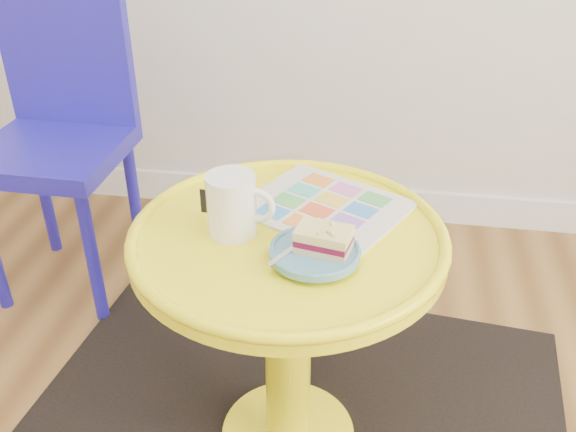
# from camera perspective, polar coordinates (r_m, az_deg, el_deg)

# --- Properties ---
(side_table) EXTENTS (0.62, 0.62, 0.59)m
(side_table) POSITION_cam_1_polar(r_m,az_deg,el_deg) (1.34, 0.00, -7.52)
(side_table) COLOR #FFEF15
(side_table) RESTS_ON ground
(chair) EXTENTS (0.40, 0.40, 0.90)m
(chair) POSITION_cam_1_polar(r_m,az_deg,el_deg) (2.01, -19.63, 7.69)
(chair) COLOR #231CB6
(chair) RESTS_ON ground
(newspaper) EXTENTS (0.39, 0.37, 0.01)m
(newspaper) POSITION_cam_1_polar(r_m,az_deg,el_deg) (1.33, 3.25, 0.84)
(newspaper) COLOR silver
(newspaper) RESTS_ON side_table
(mug) EXTENTS (0.13, 0.09, 0.12)m
(mug) POSITION_cam_1_polar(r_m,az_deg,el_deg) (1.22, -4.92, 1.13)
(mug) COLOR white
(mug) RESTS_ON side_table
(plate) EXTENTS (0.17, 0.17, 0.02)m
(plate) POSITION_cam_1_polar(r_m,az_deg,el_deg) (1.16, 2.39, -3.31)
(plate) COLOR teal
(plate) RESTS_ON newspaper
(cake_slice) EXTENTS (0.11, 0.08, 0.04)m
(cake_slice) POSITION_cam_1_polar(r_m,az_deg,el_deg) (1.15, 3.20, -2.06)
(cake_slice) COLOR #D3BC8C
(cake_slice) RESTS_ON plate
(fork) EXTENTS (0.08, 0.13, 0.00)m
(fork) POSITION_cam_1_polar(r_m,az_deg,el_deg) (1.16, 0.70, -2.71)
(fork) COLOR silver
(fork) RESTS_ON plate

